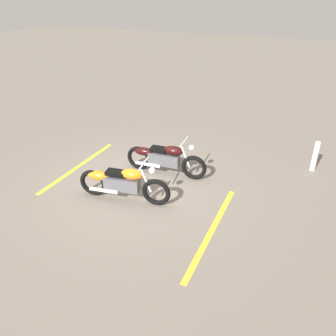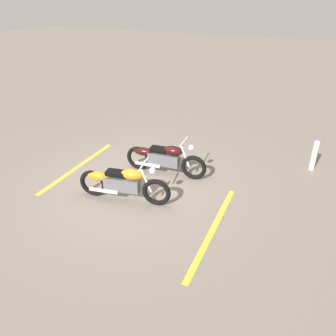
# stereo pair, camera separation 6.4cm
# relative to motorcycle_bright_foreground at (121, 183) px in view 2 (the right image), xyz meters

# --- Properties ---
(ground_plane) EXTENTS (60.00, 60.00, 0.00)m
(ground_plane) POSITION_rel_motorcycle_bright_foreground_xyz_m (-0.04, 0.78, -0.46)
(ground_plane) COLOR slate
(motorcycle_bright_foreground) EXTENTS (2.21, 0.72, 1.04)m
(motorcycle_bright_foreground) POSITION_rel_motorcycle_bright_foreground_xyz_m (0.00, 0.00, 0.00)
(motorcycle_bright_foreground) COLOR black
(motorcycle_bright_foreground) RESTS_ON ground
(motorcycle_dark_foreground) EXTENTS (2.23, 0.62, 1.04)m
(motorcycle_dark_foreground) POSITION_rel_motorcycle_bright_foreground_xyz_m (0.32, 1.54, 0.00)
(motorcycle_dark_foreground) COLOR black
(motorcycle_dark_foreground) RESTS_ON ground
(bollard_post) EXTENTS (0.14, 0.14, 0.83)m
(bollard_post) POSITION_rel_motorcycle_bright_foreground_xyz_m (3.91, 3.47, -0.05)
(bollard_post) COLOR white
(bollard_post) RESTS_ON ground
(parking_stripe_near) EXTENTS (0.19, 3.20, 0.01)m
(parking_stripe_near) POSITION_rel_motorcycle_bright_foreground_xyz_m (-1.99, 0.87, -0.46)
(parking_stripe_near) COLOR yellow
(parking_stripe_near) RESTS_ON ground
(parking_stripe_mid) EXTENTS (0.19, 3.20, 0.01)m
(parking_stripe_mid) POSITION_rel_motorcycle_bright_foreground_xyz_m (2.28, -0.16, -0.46)
(parking_stripe_mid) COLOR yellow
(parking_stripe_mid) RESTS_ON ground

